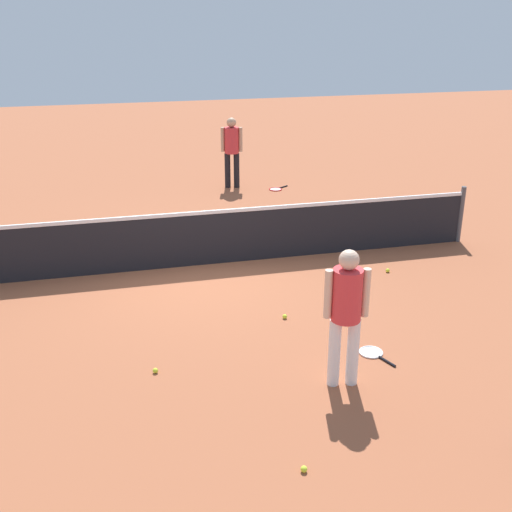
# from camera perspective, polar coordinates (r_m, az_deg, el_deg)

# --- Properties ---
(ground_plane) EXTENTS (40.00, 40.00, 0.00)m
(ground_plane) POSITION_cam_1_polar(r_m,az_deg,el_deg) (10.89, -5.37, -0.83)
(ground_plane) COLOR #9E5638
(court_net) EXTENTS (10.09, 0.09, 1.07)m
(court_net) POSITION_cam_1_polar(r_m,az_deg,el_deg) (10.71, -5.47, 1.65)
(court_net) COLOR #4C4C51
(court_net) RESTS_ON ground_plane
(player_near_side) EXTENTS (0.53, 0.39, 1.70)m
(player_near_side) POSITION_cam_1_polar(r_m,az_deg,el_deg) (7.17, 8.20, -4.61)
(player_near_side) COLOR white
(player_near_side) RESTS_ON ground_plane
(player_far_side) EXTENTS (0.53, 0.41, 1.70)m
(player_far_side) POSITION_cam_1_polar(r_m,az_deg,el_deg) (15.36, -2.22, 9.90)
(player_far_side) COLOR black
(player_far_side) RESTS_ON ground_plane
(tennis_racket_near_player) EXTENTS (0.41, 0.61, 0.03)m
(tennis_racket_near_player) POSITION_cam_1_polar(r_m,az_deg,el_deg) (8.31, 10.53, -8.66)
(tennis_racket_near_player) COLOR white
(tennis_racket_near_player) RESTS_ON ground_plane
(tennis_racket_far_player) EXTENTS (0.59, 0.45, 0.03)m
(tennis_racket_far_player) POSITION_cam_1_polar(r_m,az_deg,el_deg) (15.38, 1.85, 6.10)
(tennis_racket_far_player) COLOR red
(tennis_racket_far_player) RESTS_ON ground_plane
(tennis_ball_near_player) EXTENTS (0.07, 0.07, 0.07)m
(tennis_ball_near_player) POSITION_cam_1_polar(r_m,az_deg,el_deg) (10.77, 11.87, -1.29)
(tennis_ball_near_player) COLOR #C6E033
(tennis_ball_near_player) RESTS_ON ground_plane
(tennis_ball_by_net) EXTENTS (0.07, 0.07, 0.07)m
(tennis_ball_by_net) POSITION_cam_1_polar(r_m,az_deg,el_deg) (7.87, -9.12, -10.23)
(tennis_ball_by_net) COLOR #C6E033
(tennis_ball_by_net) RESTS_ON ground_plane
(tennis_ball_midcourt) EXTENTS (0.07, 0.07, 0.07)m
(tennis_ball_midcourt) POSITION_cam_1_polar(r_m,az_deg,el_deg) (9.03, 2.63, -5.50)
(tennis_ball_midcourt) COLOR #C6E033
(tennis_ball_midcourt) RESTS_ON ground_plane
(tennis_ball_baseline) EXTENTS (0.07, 0.07, 0.07)m
(tennis_ball_baseline) POSITION_cam_1_polar(r_m,az_deg,el_deg) (6.38, 4.37, -18.73)
(tennis_ball_baseline) COLOR #C6E033
(tennis_ball_baseline) RESTS_ON ground_plane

